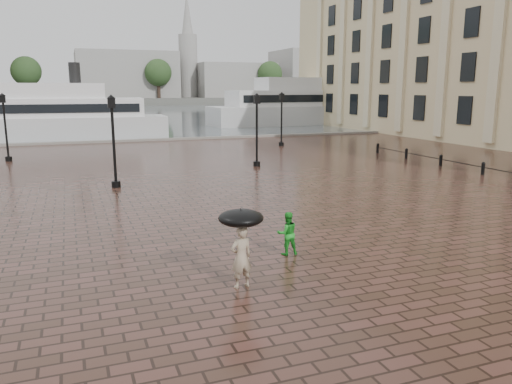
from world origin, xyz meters
TOP-DOWN VIEW (x-y plane):
  - ground at (0.00, 0.00)m, footprint 300.00×300.00m
  - harbour_water at (0.00, 92.00)m, footprint 240.00×240.00m
  - quay_edge at (0.00, 32.00)m, footprint 80.00×0.60m
  - far_shore at (0.00, 160.00)m, footprint 300.00×60.00m
  - distant_skyline at (48.14, 150.00)m, footprint 102.50×22.00m
  - far_trees at (0.00, 138.00)m, footprint 188.00×8.00m
  - bollard_row at (14.00, 6.50)m, footprint 0.22×21.22m
  - street_lamps at (-1.50, 17.50)m, footprint 21.44×14.44m
  - adult_pedestrian at (-4.27, -4.33)m, footprint 0.62×0.46m
  - child_pedestrian at (-2.19, -2.43)m, footprint 0.67×0.55m
  - ferry_near at (-9.79, 37.00)m, footprint 22.41×6.39m
  - ferry_far at (22.33, 47.55)m, footprint 26.42×7.75m
  - umbrella at (-4.27, -4.33)m, footprint 1.10×1.10m

SIDE VIEW (x-z plane):
  - ground at x=0.00m, z-range 0.00..0.00m
  - harbour_water at x=0.00m, z-range 0.00..0.00m
  - quay_edge at x=0.00m, z-range -0.15..0.15m
  - bollard_row at x=14.00m, z-range 0.03..0.76m
  - child_pedestrian at x=-2.19m, z-range 0.00..1.29m
  - adult_pedestrian at x=-4.27m, z-range 0.00..1.57m
  - far_shore at x=0.00m, z-range 0.00..2.00m
  - umbrella at x=-4.27m, z-range 1.22..2.32m
  - ferry_near at x=-9.79m, z-range -1.45..5.83m
  - street_lamps at x=-1.50m, z-range 0.13..4.53m
  - ferry_far at x=22.33m, z-range -1.71..6.85m
  - far_trees at x=0.00m, z-range 2.67..16.17m
  - distant_skyline at x=48.14m, z-range -7.05..25.95m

